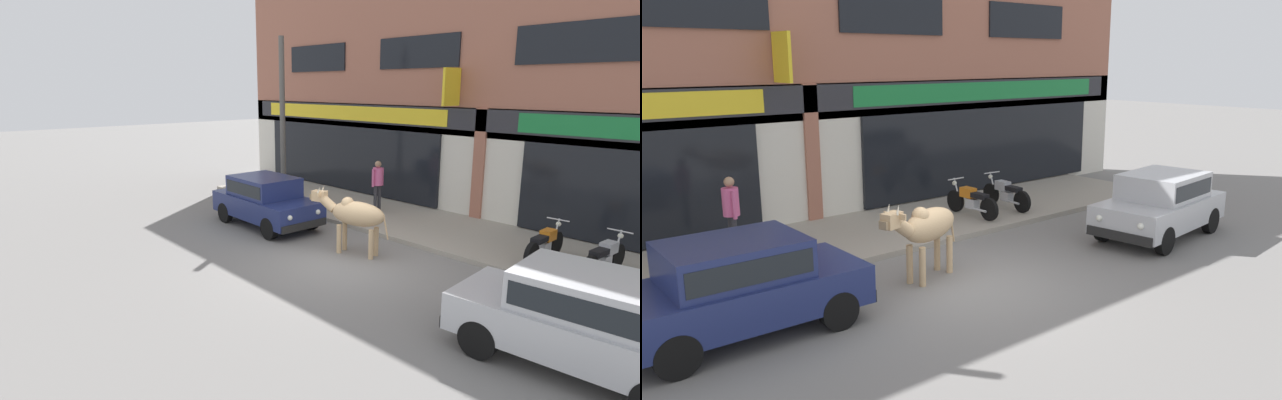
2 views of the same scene
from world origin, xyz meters
The scene contains 10 objects.
ground_plane centered at (0.00, 0.00, 0.00)m, with size 90.00×90.00×0.00m, color slate.
sidewalk centered at (0.00, 3.93, 0.06)m, with size 19.00×3.45×0.12m, color gray.
shop_building centered at (0.00, 5.91, 4.01)m, with size 23.00×1.40×8.47m.
cow centered at (-0.32, 0.71, 1.01)m, with size 2.09×0.97×1.61m.
car_0 centered at (-3.82, 0.57, 0.81)m, with size 3.64×1.66×1.46m.
car_1 centered at (5.44, -0.46, 0.81)m, with size 3.72×1.94×1.46m.
motorcycle_0 centered at (3.14, 3.40, 0.51)m, with size 0.52×1.81×0.88m.
motorcycle_1 centered at (4.39, 3.45, 0.51)m, with size 0.52×1.81×0.88m.
pedestrian centered at (-2.60, 4.07, 1.10)m, with size 0.32×0.50×1.60m.
utility_pole centered at (-5.49, 2.50, 2.86)m, with size 0.18×0.18×5.48m, color #595651.
Camera 1 is at (7.90, -7.62, 4.02)m, focal length 28.00 mm.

